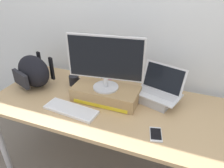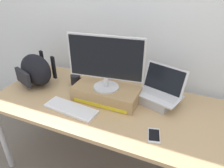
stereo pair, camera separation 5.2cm
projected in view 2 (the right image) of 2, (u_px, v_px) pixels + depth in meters
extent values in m
plane|color=#70665B|center=(112.00, 168.00, 2.02)|extent=(20.00, 20.00, 0.00)
cube|color=silver|center=(136.00, 16.00, 1.78)|extent=(7.00, 0.10, 2.60)
cube|color=tan|center=(112.00, 106.00, 1.67)|extent=(1.91, 0.81, 0.03)
cylinder|color=#B2B2B7|center=(3.00, 138.00, 1.88)|extent=(0.05, 0.05, 0.71)
cylinder|color=#B2B2B7|center=(51.00, 98.00, 2.43)|extent=(0.05, 0.05, 0.71)
cube|color=#A88456|center=(106.00, 93.00, 1.69)|extent=(0.51, 0.25, 0.11)
cube|color=yellow|center=(99.00, 106.00, 1.61)|extent=(0.44, 0.00, 0.03)
cylinder|color=silver|center=(106.00, 87.00, 1.66)|extent=(0.20, 0.20, 0.01)
cylinder|color=silver|center=(106.00, 81.00, 1.64)|extent=(0.04, 0.04, 0.08)
cube|color=silver|center=(106.00, 58.00, 1.54)|extent=(0.56, 0.09, 0.33)
cube|color=black|center=(105.00, 58.00, 1.53)|extent=(0.54, 0.08, 0.31)
cube|color=#ADADB2|center=(157.00, 99.00, 1.65)|extent=(0.27, 0.25, 0.07)
cube|color=silver|center=(158.00, 95.00, 1.63)|extent=(0.38, 0.30, 0.01)
cube|color=#B7B7BC|center=(159.00, 93.00, 1.64)|extent=(0.31, 0.20, 0.00)
cube|color=silver|center=(164.00, 79.00, 1.63)|extent=(0.34, 0.17, 0.20)
cube|color=black|center=(164.00, 79.00, 1.62)|extent=(0.30, 0.15, 0.18)
cube|color=white|center=(71.00, 109.00, 1.59)|extent=(0.42, 0.18, 0.02)
cube|color=silver|center=(71.00, 108.00, 1.58)|extent=(0.39, 0.15, 0.00)
ellipsoid|color=black|center=(36.00, 70.00, 1.87)|extent=(0.41, 0.33, 0.27)
cube|color=#232328|center=(23.00, 77.00, 1.81)|extent=(0.21, 0.10, 0.12)
cube|color=black|center=(42.00, 61.00, 2.00)|extent=(0.04, 0.03, 0.20)
cube|color=black|center=(54.00, 68.00, 1.88)|extent=(0.04, 0.03, 0.20)
cylinder|color=black|center=(76.00, 80.00, 1.91)|extent=(0.09, 0.09, 0.09)
torus|color=black|center=(81.00, 80.00, 1.89)|extent=(0.06, 0.01, 0.06)
cube|color=silver|center=(154.00, 136.00, 1.35)|extent=(0.11, 0.15, 0.01)
cube|color=black|center=(154.00, 135.00, 1.35)|extent=(0.09, 0.12, 0.00)
sphere|color=#CC7099|center=(107.00, 77.00, 1.93)|extent=(0.11, 0.11, 0.11)
sphere|color=black|center=(103.00, 78.00, 1.89)|extent=(0.02, 0.02, 0.02)
sphere|color=black|center=(107.00, 78.00, 1.87)|extent=(0.02, 0.02, 0.02)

